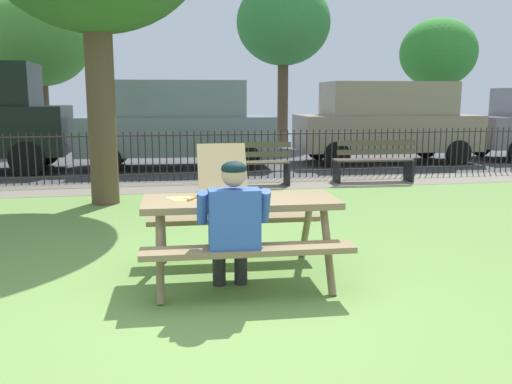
# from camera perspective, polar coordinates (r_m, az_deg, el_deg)

# --- Properties ---
(ground) EXTENTS (28.00, 11.06, 0.02)m
(ground) POSITION_cam_1_polar(r_m,az_deg,el_deg) (5.89, -6.27, -7.05)
(ground) COLOR #6F9949
(cobblestone_walkway) EXTENTS (28.00, 1.40, 0.01)m
(cobblestone_walkway) POSITION_cam_1_polar(r_m,az_deg,el_deg) (10.60, -8.38, 0.54)
(cobblestone_walkway) COLOR gray
(street_asphalt) EXTENTS (28.00, 7.04, 0.01)m
(street_asphalt) POSITION_cam_1_polar(r_m,az_deg,el_deg) (14.78, -9.11, 3.15)
(street_asphalt) COLOR #424247
(picnic_table_foreground) EXTENTS (1.86, 1.56, 0.79)m
(picnic_table_foreground) POSITION_cam_1_polar(r_m,az_deg,el_deg) (5.12, -1.66, -2.57)
(picnic_table_foreground) COLOR #89734F
(picnic_table_foreground) RESTS_ON ground
(pizza_box_open) EXTENTS (0.48, 0.59, 0.49)m
(pizza_box_open) POSITION_cam_1_polar(r_m,az_deg,el_deg) (5.14, -3.35, 0.75)
(pizza_box_open) COLOR tan
(pizza_box_open) RESTS_ON picnic_table_foreground
(pizza_slice_on_table) EXTENTS (0.32, 0.30, 0.02)m
(pizza_slice_on_table) POSITION_cam_1_polar(r_m,az_deg,el_deg) (5.11, -7.53, -0.61)
(pizza_slice_on_table) COLOR #F9D969
(pizza_slice_on_table) RESTS_ON picnic_table_foreground
(adult_at_table) EXTENTS (0.62, 0.60, 1.19)m
(adult_at_table) POSITION_cam_1_polar(r_m,az_deg,el_deg) (4.61, -2.40, -3.22)
(adult_at_table) COLOR #272727
(adult_at_table) RESTS_ON ground
(iron_fence_streetside) EXTENTS (20.33, 0.03, 1.02)m
(iron_fence_streetside) POSITION_cam_1_polar(r_m,az_deg,el_deg) (11.22, -8.61, 3.75)
(iron_fence_streetside) COLOR #2D2823
(iron_fence_streetside) RESTS_ON ground
(park_bench_center) EXTENTS (1.62, 0.53, 0.85)m
(park_bench_center) POSITION_cam_1_polar(r_m,az_deg,el_deg) (10.55, -0.78, 2.91)
(park_bench_center) COLOR brown
(park_bench_center) RESTS_ON ground
(park_bench_right) EXTENTS (1.62, 0.56, 0.85)m
(park_bench_right) POSITION_cam_1_polar(r_m,az_deg,el_deg) (11.28, 12.20, 3.15)
(park_bench_right) COLOR brown
(park_bench_right) RESTS_ON ground
(parked_car_center) EXTENTS (4.69, 2.16, 2.08)m
(parked_car_center) POSITION_cam_1_polar(r_m,az_deg,el_deg) (13.38, -8.24, 7.22)
(parked_car_center) COLOR slate
(parked_car_center) RESTS_ON ground
(parked_car_right) EXTENTS (4.69, 2.15, 2.08)m
(parked_car_right) POSITION_cam_1_polar(r_m,az_deg,el_deg) (14.65, 13.46, 7.28)
(parked_car_right) COLOR gray
(parked_car_right) RESTS_ON ground
(far_tree_midleft) EXTENTS (3.27, 3.27, 4.98)m
(far_tree_midleft) POSITION_cam_1_polar(r_m,az_deg,el_deg) (19.33, -21.74, 14.52)
(far_tree_midleft) COLOR brown
(far_tree_midleft) RESTS_ON ground
(far_tree_center) EXTENTS (3.23, 3.23, 5.68)m
(far_tree_center) POSITION_cam_1_polar(r_m,az_deg,el_deg) (19.64, 2.88, 17.19)
(far_tree_center) COLOR brown
(far_tree_center) RESTS_ON ground
(far_tree_midright) EXTENTS (2.78, 2.78, 4.55)m
(far_tree_midright) POSITION_cam_1_polar(r_m,az_deg,el_deg) (21.68, 18.51, 13.56)
(far_tree_midright) COLOR brown
(far_tree_midright) RESTS_ON ground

